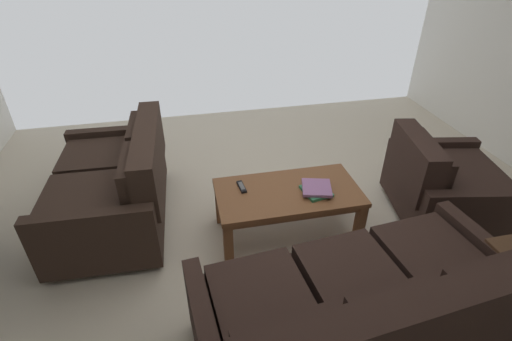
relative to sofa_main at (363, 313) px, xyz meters
name	(u,v)px	position (x,y,z in m)	size (l,w,h in m)	color
ground_plane	(275,233)	(0.21, -1.15, -0.36)	(5.75, 5.23, 0.01)	beige
sofa_main	(363,313)	(0.00, 0.00, 0.00)	(1.96, 1.06, 0.82)	black
loveseat_near	(116,186)	(1.51, -1.61, 0.01)	(0.95, 1.43, 0.87)	black
coffee_table	(288,197)	(0.12, -1.14, 0.01)	(1.16, 0.60, 0.44)	brown
armchair_side	(442,185)	(-1.26, -1.08, -0.02)	(1.00, 1.07, 0.80)	black
book_stack	(316,189)	(-0.10, -1.08, 0.10)	(0.28, 0.28, 0.05)	#337F51
tv_remote	(242,187)	(0.48, -1.26, 0.09)	(0.06, 0.16, 0.02)	black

